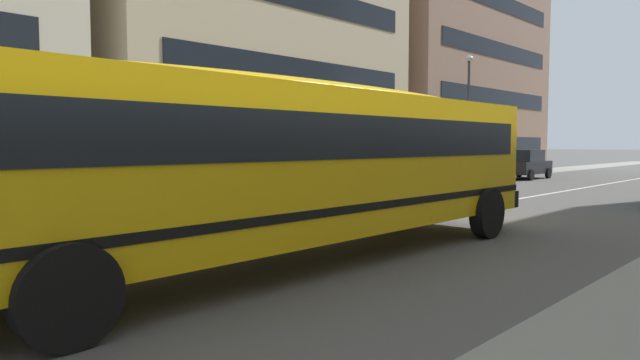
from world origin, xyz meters
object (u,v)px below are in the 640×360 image
object	(u,v)px
parked_car_beige_far_corner	(480,167)
parked_car_silver_under_tree	(345,175)
parked_car_black_by_lamppost	(525,164)
street_lamp	(468,101)
school_bus	(284,156)

from	to	relation	value
parked_car_beige_far_corner	parked_car_silver_under_tree	bearing A→B (deg)	176.85
parked_car_black_by_lamppost	parked_car_beige_far_corner	bearing A→B (deg)	179.51
parked_car_beige_far_corner	street_lamp	xyz separation A→B (m)	(2.73, 2.14, 3.47)
street_lamp	parked_car_beige_far_corner	bearing A→B (deg)	-141.88
street_lamp	parked_car_black_by_lamppost	bearing A→B (deg)	-36.77
school_bus	parked_car_silver_under_tree	xyz separation A→B (m)	(9.00, 6.43, -0.93)
school_bus	parked_car_beige_far_corner	bearing A→B (deg)	-161.92
school_bus	street_lamp	xyz separation A→B (m)	(21.88, 8.53, 2.54)
parked_car_silver_under_tree	street_lamp	size ratio (longest dim) A/B	0.58
parked_car_silver_under_tree	parked_car_black_by_lamppost	bearing A→B (deg)	2.04
school_bus	street_lamp	distance (m)	23.62
school_bus	parked_car_beige_far_corner	world-z (taller)	school_bus
parked_car_black_by_lamppost	parked_car_silver_under_tree	distance (m)	15.64
parked_car_black_by_lamppost	parked_car_silver_under_tree	xyz separation A→B (m)	(-15.64, -0.03, 0.00)
parked_car_beige_far_corner	parked_car_black_by_lamppost	world-z (taller)	same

